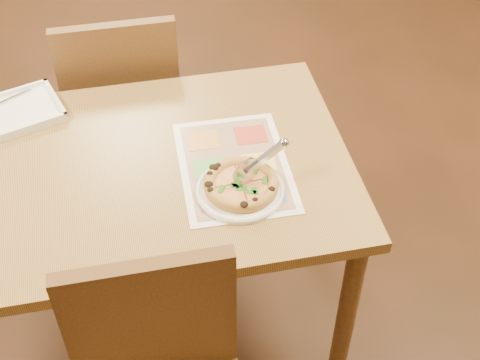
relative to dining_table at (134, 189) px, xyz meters
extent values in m
plane|color=#35190E|center=(0.00, 0.00, -0.63)|extent=(7.00, 7.00, 0.00)
cube|color=#A87C43|center=(0.00, 0.00, 0.07)|extent=(1.30, 0.85, 0.04)
cylinder|color=brown|center=(0.59, -0.36, -0.29)|extent=(0.06, 0.06, 0.68)
cylinder|color=brown|center=(0.59, 0.36, -0.29)|extent=(0.06, 0.06, 0.68)
cube|color=brown|center=(0.00, -0.51, 0.04)|extent=(0.42, 0.04, 0.45)
cube|color=brown|center=(0.00, 0.70, -0.18)|extent=(0.42, 0.42, 0.04)
cube|color=brown|center=(0.00, 0.51, 0.04)|extent=(0.42, 0.04, 0.45)
cylinder|color=white|center=(0.29, -0.16, 0.09)|extent=(0.33, 0.33, 0.01)
cylinder|color=gold|center=(0.30, -0.15, 0.10)|extent=(0.21, 0.21, 0.01)
cylinder|color=#E2C77A|center=(0.30, -0.15, 0.11)|extent=(0.17, 0.17, 0.01)
torus|color=gold|center=(0.30, -0.15, 0.11)|extent=(0.21, 0.21, 0.03)
cylinder|color=silver|center=(0.31, -0.15, 0.16)|extent=(0.08, 0.03, 0.09)
cube|color=silver|center=(0.37, -0.13, 0.18)|extent=(0.13, 0.06, 0.06)
cube|color=white|center=(-0.35, 0.32, 0.09)|extent=(0.36, 0.30, 0.02)
cube|color=silver|center=(-0.35, 0.32, 0.11)|extent=(0.14, 0.09, 0.00)
cube|color=white|center=(0.30, -0.05, 0.09)|extent=(0.33, 0.45, 0.00)
camera|label=1|loc=(0.03, -1.46, 1.44)|focal=50.00mm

